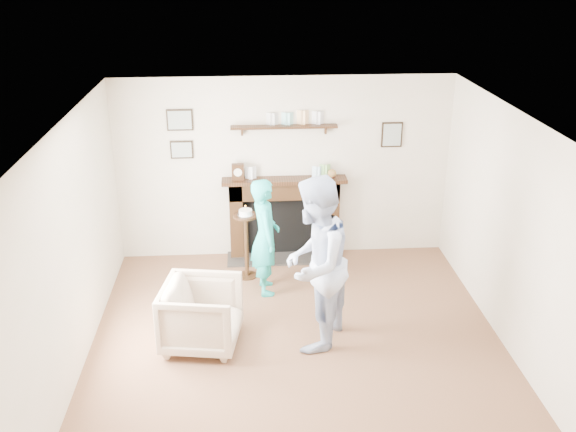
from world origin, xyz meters
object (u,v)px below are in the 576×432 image
object	(u,v)px
armchair	(203,344)
pedestal_table	(246,233)
woman	(266,290)
man	(313,342)

from	to	relation	value
armchair	pedestal_table	bearing A→B (deg)	-8.70
woman	man	bearing A→B (deg)	-165.04
pedestal_table	man	bearing A→B (deg)	-65.92
pedestal_table	armchair	bearing A→B (deg)	-107.90
woman	armchair	bearing A→B (deg)	140.92
armchair	woman	world-z (taller)	woman
man	pedestal_table	distance (m)	1.85
woman	pedestal_table	bearing A→B (deg)	24.22
armchair	man	bearing A→B (deg)	-83.19
armchair	woman	xyz separation A→B (m)	(0.73, 1.15, 0.00)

